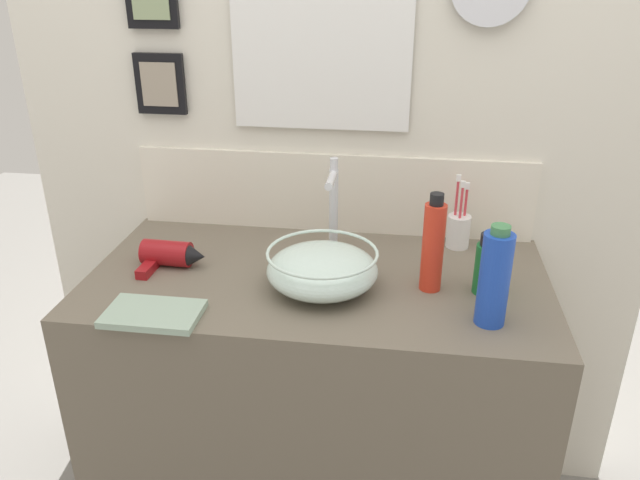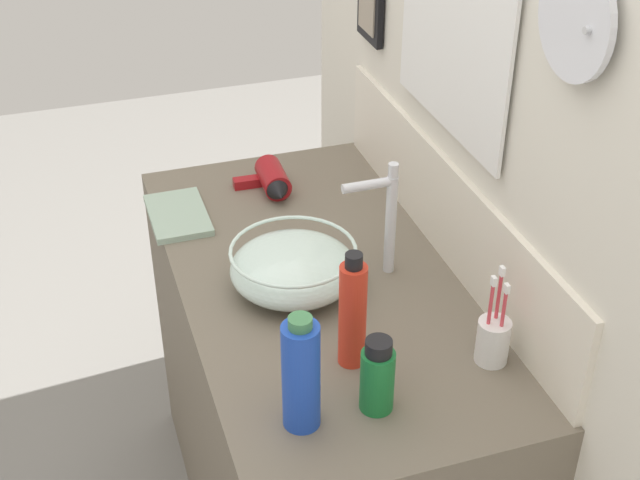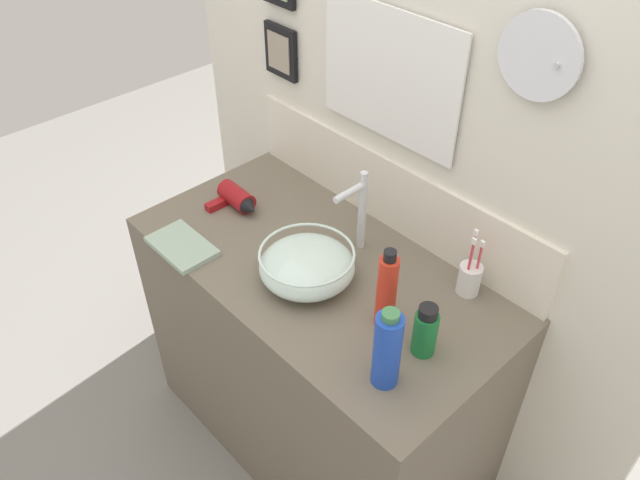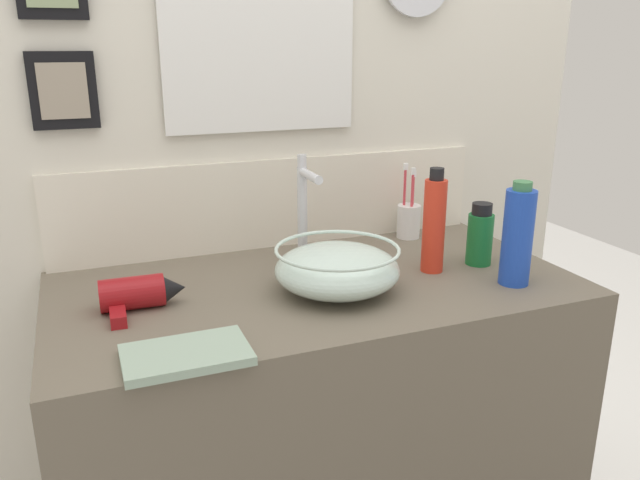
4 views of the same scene
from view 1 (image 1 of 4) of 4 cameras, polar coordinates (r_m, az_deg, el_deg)
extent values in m
cube|color=#6B6051|center=(1.82, -0.20, -15.30)|extent=(1.16, 0.60, 0.86)
cube|color=silver|center=(1.78, 1.33, 10.24)|extent=(1.81, 0.06, 2.31)
cube|color=silver|center=(1.79, 1.13, 4.30)|extent=(1.13, 0.02, 0.23)
cube|color=white|center=(1.71, 0.13, 16.14)|extent=(0.42, 0.01, 0.30)
cube|color=white|center=(1.70, 0.09, 16.10)|extent=(0.48, 0.01, 0.36)
cube|color=black|center=(1.83, -14.39, 13.66)|extent=(0.14, 0.02, 0.17)
cube|color=gray|center=(1.82, -14.50, 13.60)|extent=(0.10, 0.01, 0.12)
ellipsoid|color=silver|center=(1.50, 0.21, -2.76)|extent=(0.27, 0.27, 0.10)
torus|color=silver|center=(1.48, 0.21, -1.17)|extent=(0.27, 0.27, 0.01)
torus|color=#B2B7BC|center=(1.52, 0.21, -4.31)|extent=(0.10, 0.10, 0.01)
cylinder|color=silver|center=(1.66, 1.25, 2.66)|extent=(0.02, 0.02, 0.23)
cylinder|color=silver|center=(1.57, 1.04, 5.53)|extent=(0.02, 0.11, 0.02)
cylinder|color=silver|center=(1.62, 1.29, 6.99)|extent=(0.02, 0.02, 0.03)
cylinder|color=maroon|center=(1.67, -13.84, -1.16)|extent=(0.13, 0.07, 0.07)
cone|color=black|center=(1.64, -11.18, -1.40)|extent=(0.05, 0.06, 0.06)
cube|color=maroon|center=(1.65, -15.44, -2.49)|extent=(0.03, 0.09, 0.02)
cylinder|color=white|center=(1.76, 12.53, 0.78)|extent=(0.06, 0.06, 0.09)
cylinder|color=#D83F4C|center=(1.75, 13.06, 2.05)|extent=(0.01, 0.01, 0.16)
cube|color=white|center=(1.72, 13.34, 4.83)|extent=(0.01, 0.01, 0.02)
cylinder|color=#D83F4C|center=(1.74, 12.27, 2.43)|extent=(0.01, 0.01, 0.18)
cube|color=white|center=(1.71, 12.57, 5.56)|extent=(0.01, 0.01, 0.02)
cylinder|color=#D83F4C|center=(1.73, 12.66, 2.00)|extent=(0.01, 0.01, 0.17)
cube|color=white|center=(1.69, 12.96, 4.99)|extent=(0.01, 0.01, 0.02)
cylinder|color=blue|center=(1.39, 15.64, -3.52)|extent=(0.07, 0.07, 0.21)
cylinder|color=#3F7F4C|center=(1.34, 16.20, 0.88)|extent=(0.04, 0.04, 0.02)
cylinder|color=#197233|center=(1.53, 15.04, -2.59)|extent=(0.06, 0.06, 0.12)
cylinder|color=black|center=(1.50, 15.35, -0.01)|extent=(0.05, 0.05, 0.03)
cylinder|color=red|center=(1.50, 10.28, -0.71)|extent=(0.05, 0.05, 0.22)
cylinder|color=black|center=(1.45, 10.64, 3.68)|extent=(0.03, 0.03, 0.03)
cube|color=#99B29E|center=(1.45, -15.01, -6.52)|extent=(0.21, 0.13, 0.02)
camera|label=2|loc=(1.62, 71.06, 23.53)|focal=50.00mm
camera|label=3|loc=(1.03, 81.81, 34.45)|focal=35.00mm
camera|label=4|loc=(0.73, -62.86, -7.51)|focal=35.00mm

